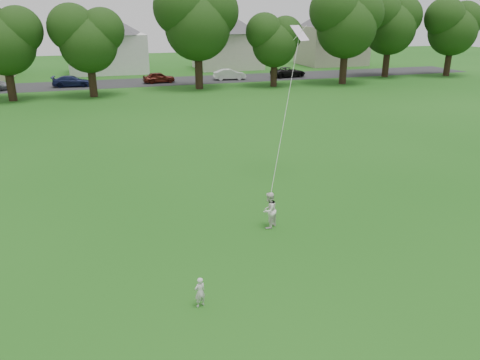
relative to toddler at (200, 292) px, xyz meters
name	(u,v)px	position (x,y,z in m)	size (l,w,h in m)	color
ground	(203,279)	(0.40, 1.30, -0.45)	(160.00, 160.00, 0.00)	#185112
street	(114,84)	(0.40, 43.30, -0.44)	(90.00, 7.00, 0.01)	#2D2D30
toddler	(200,292)	(0.00, 0.00, 0.00)	(0.32, 0.21, 0.89)	silver
older_boy	(269,210)	(3.58, 4.06, 0.25)	(0.68, 0.53, 1.39)	white
kite	(286,110)	(5.19, 6.53, 3.41)	(2.14, 2.96, 8.20)	white
tree_row	(135,23)	(2.49, 36.76, 6.07)	(83.69, 9.70, 10.78)	black
parked_cars	(92,80)	(-1.96, 42.30, 0.16)	(53.95, 2.40, 1.23)	black
house_row	(94,33)	(-0.97, 53.30, 4.46)	(76.87, 13.80, 10.61)	beige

